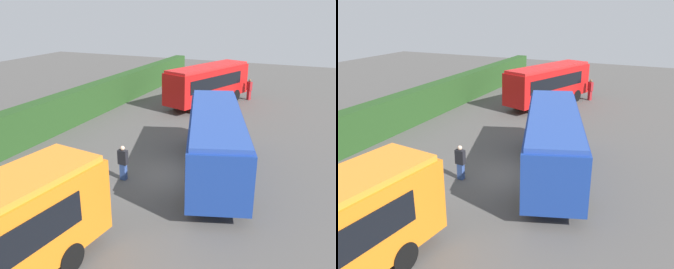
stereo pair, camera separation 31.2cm
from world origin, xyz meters
The scene contains 7 objects.
ground_plane centered at (0.00, 0.00, 0.00)m, with size 76.86×76.86×0.00m, color #514F4C.
bus_blue centered at (0.95, -1.68, 1.84)m, with size 9.86×5.37×3.20m.
bus_red centered at (13.62, 2.71, 1.87)m, with size 8.91×5.06×3.27m.
person_center centered at (-1.36, 2.14, 0.91)m, with size 0.27×0.46×1.73m.
person_right centered at (16.24, 5.03, 0.86)m, with size 0.38×0.48×1.64m.
person_far centered at (16.64, -0.17, 0.98)m, with size 0.50×0.53×1.85m.
hedge_row centered at (0.00, 9.78, 1.18)m, with size 50.43×1.08×2.36m, color #24471D.
Camera 2 is at (-14.77, -6.38, 7.95)m, focal length 38.59 mm.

